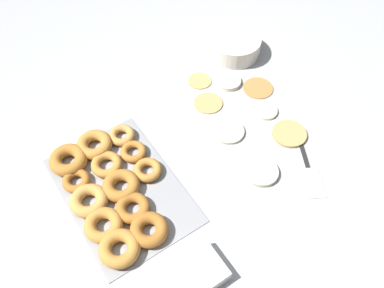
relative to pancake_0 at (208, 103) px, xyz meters
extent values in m
plane|color=#B2B5BA|center=(0.14, -0.03, 0.00)|extent=(3.00, 3.00, 0.00)
cylinder|color=tan|center=(0.00, 0.00, 0.00)|extent=(0.10, 0.10, 0.01)
cylinder|color=tan|center=(0.27, 0.14, 0.00)|extent=(0.11, 0.11, 0.01)
cylinder|color=beige|center=(0.15, 0.14, 0.00)|extent=(0.08, 0.08, 0.01)
cylinder|color=beige|center=(0.33, -0.03, 0.00)|extent=(0.11, 0.11, 0.01)
cylinder|color=beige|center=(-0.04, 0.12, 0.00)|extent=(0.09, 0.09, 0.02)
cylinder|color=tan|center=(-0.11, 0.04, 0.00)|extent=(0.09, 0.09, 0.01)
cylinder|color=#B27F42|center=(0.04, 0.19, 0.00)|extent=(0.11, 0.11, 0.01)
cylinder|color=beige|center=(0.15, -0.02, 0.00)|extent=(0.11, 0.11, 0.01)
cube|color=#93969B|center=(0.14, -0.42, 0.00)|extent=(0.47, 0.32, 0.01)
torus|color=#B7752D|center=(-0.03, -0.51, 0.02)|extent=(0.12, 0.12, 0.04)
torus|color=#AD6B28|center=(0.05, -0.52, 0.01)|extent=(0.08, 0.08, 0.02)
torus|color=#D19347|center=(0.14, -0.52, 0.02)|extent=(0.11, 0.11, 0.04)
torus|color=#C68438|center=(0.23, -0.52, 0.02)|extent=(0.11, 0.11, 0.03)
torus|color=#C68438|center=(0.32, -0.52, 0.02)|extent=(0.11, 0.11, 0.04)
torus|color=#C68438|center=(-0.04, -0.42, 0.02)|extent=(0.11, 0.11, 0.04)
torus|color=#C68438|center=(0.05, -0.42, 0.02)|extent=(0.10, 0.10, 0.03)
torus|color=#B7752D|center=(0.14, -0.42, 0.02)|extent=(0.11, 0.11, 0.04)
torus|color=#AD6B28|center=(0.23, -0.43, 0.02)|extent=(0.10, 0.10, 0.03)
torus|color=#AD6B28|center=(0.31, -0.42, 0.02)|extent=(0.11, 0.11, 0.04)
torus|color=#D19347|center=(-0.03, -0.33, 0.01)|extent=(0.09, 0.09, 0.03)
torus|color=#B7752D|center=(0.05, -0.33, 0.01)|extent=(0.08, 0.08, 0.02)
torus|color=#C68438|center=(0.14, -0.33, 0.01)|extent=(0.09, 0.09, 0.03)
cylinder|color=silver|center=(-0.17, 0.24, 0.03)|extent=(0.20, 0.20, 0.07)
cube|color=white|center=(0.49, -0.38, 0.01)|extent=(0.12, 0.13, 0.02)
cube|color=white|center=(0.49, -0.38, 0.02)|extent=(0.12, 0.13, 0.02)
cube|color=black|center=(0.34, 0.13, 0.00)|extent=(0.12, 0.08, 0.01)
cube|color=#BCBCC1|center=(0.45, 0.08, 0.00)|extent=(0.12, 0.11, 0.01)
camera|label=1|loc=(0.78, -0.59, 1.06)|focal=38.00mm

